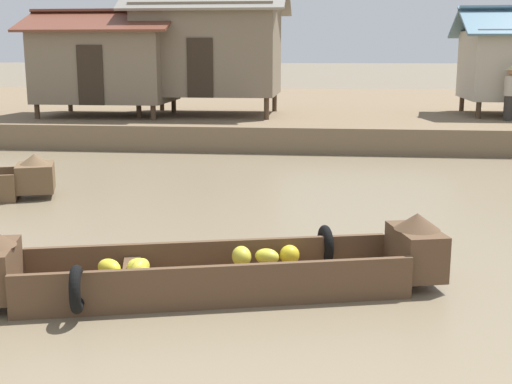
% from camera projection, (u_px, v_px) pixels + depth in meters
% --- Properties ---
extents(ground_plane, '(300.00, 300.00, 0.00)m').
position_uv_depth(ground_plane, '(262.00, 210.00, 12.17)').
color(ground_plane, '#7A6B51').
extents(riverbank_strip, '(160.00, 20.00, 0.73)m').
position_uv_depth(riverbank_strip, '(302.00, 110.00, 28.33)').
color(riverbank_strip, '#756047').
rests_on(riverbank_strip, ground).
extents(banana_boat, '(5.53, 2.50, 0.88)m').
position_uv_depth(banana_boat, '(213.00, 269.00, 7.93)').
color(banana_boat, brown).
rests_on(banana_boat, ground).
extents(stilt_house_left, '(4.82, 3.64, 3.40)m').
position_uv_depth(stilt_house_left, '(107.00, 63.00, 21.84)').
color(stilt_house_left, '#4C3826').
rests_on(stilt_house_left, riverbank_strip).
extents(stilt_house_mid_left, '(5.15, 3.83, 4.44)m').
position_uv_depth(stilt_house_mid_left, '(210.00, 48.00, 22.03)').
color(stilt_house_mid_left, '#4C3826').
rests_on(stilt_house_mid_left, riverbank_strip).
extents(vendor_person, '(0.44, 0.44, 1.66)m').
position_uv_depth(vendor_person, '(510.00, 90.00, 20.32)').
color(vendor_person, '#332D28').
rests_on(vendor_person, riverbank_strip).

